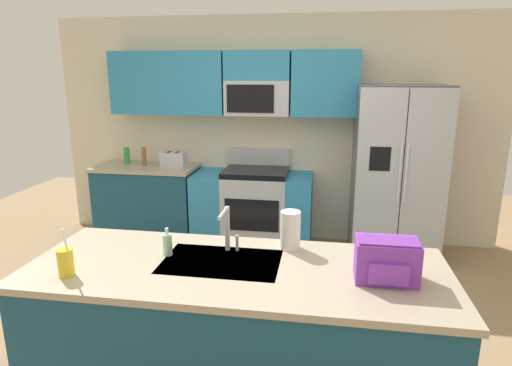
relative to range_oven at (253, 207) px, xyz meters
name	(u,v)px	position (x,y,z in m)	size (l,w,h in m)	color
ground_plane	(238,331)	(0.19, -1.80, -0.44)	(9.00, 9.00, 0.00)	#997A56
kitchen_wall_unit	(261,116)	(0.05, 0.28, 1.03)	(5.20, 0.43, 2.60)	beige
back_counter	(148,202)	(-1.28, 0.00, 0.01)	(1.19, 0.63, 0.90)	navy
range_oven	(253,207)	(0.00, 0.00, 0.00)	(1.36, 0.61, 1.10)	#B7BABF
refrigerator	(396,173)	(1.56, -0.07, 0.48)	(0.90, 0.76, 1.85)	#4C4F54
island_counter	(237,336)	(0.33, -2.52, 0.01)	(2.38, 0.90, 0.90)	navy
toaster	(174,160)	(-0.92, -0.05, 0.55)	(0.28, 0.16, 0.18)	#B7BABF
pepper_mill	(144,156)	(-1.30, 0.00, 0.57)	(0.05, 0.05, 0.22)	brown
bottle_green	(127,156)	(-1.54, 0.06, 0.56)	(0.07, 0.07, 0.20)	green
sink_faucet	(227,226)	(0.24, -2.33, 0.62)	(0.08, 0.21, 0.28)	#B7BABF
drink_cup_yellow	(66,262)	(-0.55, -2.78, 0.53)	(0.08, 0.08, 0.27)	yellow
soap_dispenser	(167,244)	(-0.11, -2.43, 0.53)	(0.06, 0.06, 0.17)	#A5D8B2
paper_towel_roll	(290,230)	(0.61, -2.21, 0.58)	(0.12, 0.12, 0.24)	white
backpack	(387,259)	(1.14, -2.56, 0.57)	(0.32, 0.22, 0.23)	purple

